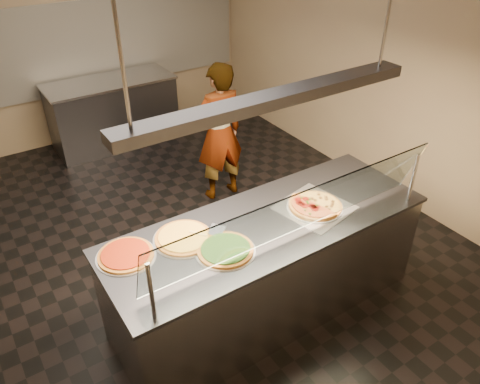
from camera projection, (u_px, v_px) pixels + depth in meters
ground at (185, 239)px, 4.97m from camera, size 5.00×6.00×0.02m
wall_back at (73, 33)px, 6.25m from camera, size 5.00×0.02×3.00m
wall_right at (373, 58)px, 5.30m from camera, size 0.02×6.00×3.00m
tile_band at (76, 48)px, 6.34m from camera, size 4.90×0.02×1.20m
serving_counter at (267, 266)px, 3.91m from camera, size 2.65×0.94×0.93m
sneeze_guard at (299, 213)px, 3.26m from camera, size 2.41×0.18×0.54m
perforated_tray at (315, 207)px, 3.82m from camera, size 0.62×0.62×0.01m
half_pizza_pepperoni at (305, 208)px, 3.76m from camera, size 0.30×0.47×0.05m
half_pizza_sausage at (325, 201)px, 3.86m from camera, size 0.30×0.47×0.04m
pizza_spinach at (225, 249)px, 3.36m from camera, size 0.44×0.44×0.03m
pizza_cheese at (183, 237)px, 3.48m from camera, size 0.45×0.45×0.03m
pizza_tomato at (126, 255)px, 3.31m from camera, size 0.42×0.42×0.03m
pizza_spatula at (206, 232)px, 3.51m from camera, size 0.28×0.17×0.02m
prep_table at (113, 112)px, 6.60m from camera, size 1.73×0.74×0.93m
worker at (219, 133)px, 5.26m from camera, size 0.60×0.40×1.62m
heat_lamp_housing at (274, 99)px, 3.10m from camera, size 2.30×0.18×0.08m
lamp_rod_left at (118, 38)px, 2.34m from camera, size 0.02×0.02×1.01m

